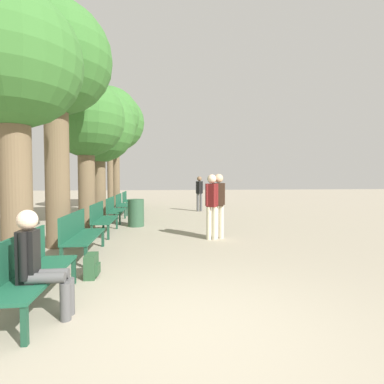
{
  "coord_description": "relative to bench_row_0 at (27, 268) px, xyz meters",
  "views": [
    {
      "loc": [
        -0.28,
        -3.14,
        1.63
      ],
      "look_at": [
        0.74,
        5.39,
        1.25
      ],
      "focal_mm": 28.0,
      "sensor_mm": 36.0,
      "label": 1
    }
  ],
  "objects": [
    {
      "name": "ground_plane",
      "position": [
        1.88,
        -0.75,
        -0.52
      ],
      "size": [
        80.0,
        80.0,
        0.0
      ],
      "primitive_type": "plane",
      "color": "gray"
    },
    {
      "name": "bench_row_0",
      "position": [
        0.0,
        0.0,
        0.0
      ],
      "size": [
        0.51,
        1.83,
        0.92
      ],
      "color": "#195138",
      "rests_on": "ground_plane"
    },
    {
      "name": "bench_row_1",
      "position": [
        0.0,
        2.55,
        0.0
      ],
      "size": [
        0.51,
        1.83,
        0.92
      ],
      "color": "#195138",
      "rests_on": "ground_plane"
    },
    {
      "name": "bench_row_2",
      "position": [
        0.0,
        5.11,
        0.0
      ],
      "size": [
        0.51,
        1.83,
        0.92
      ],
      "color": "#195138",
      "rests_on": "ground_plane"
    },
    {
      "name": "bench_row_3",
      "position": [
        0.0,
        7.66,
        0.0
      ],
      "size": [
        0.51,
        1.83,
        0.92
      ],
      "color": "#195138",
      "rests_on": "ground_plane"
    },
    {
      "name": "bench_row_4",
      "position": [
        0.0,
        10.21,
        0.0
      ],
      "size": [
        0.51,
        1.83,
        0.92
      ],
      "color": "#195138",
      "rests_on": "ground_plane"
    },
    {
      "name": "bench_row_5",
      "position": [
        0.0,
        12.77,
        0.0
      ],
      "size": [
        0.51,
        1.83,
        0.92
      ],
      "color": "#195138",
      "rests_on": "ground_plane"
    },
    {
      "name": "tree_row_0",
      "position": [
        -0.73,
        1.44,
        2.94
      ],
      "size": [
        2.22,
        2.22,
        4.7
      ],
      "color": "brown",
      "rests_on": "ground_plane"
    },
    {
      "name": "tree_row_1",
      "position": [
        -0.73,
        3.54,
        3.77
      ],
      "size": [
        2.61,
        2.61,
        5.75
      ],
      "color": "brown",
      "rests_on": "ground_plane"
    },
    {
      "name": "tree_row_2",
      "position": [
        -0.73,
        6.53,
        3.03
      ],
      "size": [
        2.58,
        2.58,
        4.95
      ],
      "color": "brown",
      "rests_on": "ground_plane"
    },
    {
      "name": "tree_row_3",
      "position": [
        -0.73,
        8.75,
        3.2
      ],
      "size": [
        2.99,
        2.99,
        5.28
      ],
      "color": "brown",
      "rests_on": "ground_plane"
    },
    {
      "name": "tree_row_4",
      "position": [
        -0.73,
        11.76,
        4.21
      ],
      "size": [
        2.98,
        2.98,
        6.26
      ],
      "color": "brown",
      "rests_on": "ground_plane"
    },
    {
      "name": "tree_row_5",
      "position": [
        -0.73,
        13.99,
        4.33
      ],
      "size": [
        3.3,
        3.3,
        6.55
      ],
      "color": "brown",
      "rests_on": "ground_plane"
    },
    {
      "name": "person_seated",
      "position": [
        0.25,
        -0.29,
        0.16
      ],
      "size": [
        0.6,
        0.34,
        1.27
      ],
      "color": "#4C4C4C",
      "rests_on": "ground_plane"
    },
    {
      "name": "backpack",
      "position": [
        0.53,
        1.14,
        -0.33
      ],
      "size": [
        0.21,
        0.37,
        0.39
      ],
      "color": "#284C2D",
      "rests_on": "ground_plane"
    },
    {
      "name": "pedestrian_near",
      "position": [
        3.73,
        10.88,
        0.48
      ],
      "size": [
        0.35,
        0.3,
        1.75
      ],
      "color": "#4C4C4C",
      "rests_on": "ground_plane"
    },
    {
      "name": "pedestrian_mid",
      "position": [
        3.27,
        4.06,
        0.49
      ],
      "size": [
        0.36,
        0.24,
        1.76
      ],
      "color": "beige",
      "rests_on": "ground_plane"
    },
    {
      "name": "pedestrian_far",
      "position": [
        3.07,
        3.94,
        0.48
      ],
      "size": [
        0.35,
        0.31,
        1.74
      ],
      "color": "beige",
      "rests_on": "ground_plane"
    },
    {
      "name": "trash_bin",
      "position": [
        0.9,
        6.44,
        -0.06
      ],
      "size": [
        0.55,
        0.55,
        0.93
      ],
      "color": "#2D5138",
      "rests_on": "ground_plane"
    }
  ]
}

